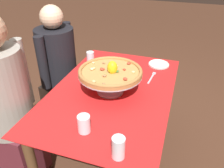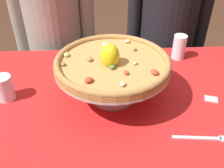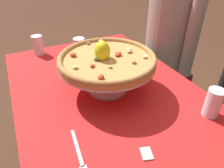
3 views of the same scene
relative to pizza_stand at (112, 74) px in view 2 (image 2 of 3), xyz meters
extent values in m
cylinder|color=brown|center=(-0.53, 0.32, -0.48)|extent=(0.06, 0.06, 0.68)
cylinder|color=brown|center=(0.58, 0.32, -0.48)|extent=(0.06, 0.06, 0.68)
cube|color=brown|center=(0.03, -0.01, -0.12)|extent=(1.24, 0.78, 0.02)
cube|color=red|center=(0.03, -0.01, -0.11)|extent=(1.28, 0.82, 0.00)
cylinder|color=#B7B7C1|center=(0.00, 0.00, -0.10)|extent=(0.18, 0.18, 0.01)
cylinder|color=#B7B7C1|center=(0.00, 0.00, -0.03)|extent=(0.04, 0.04, 0.12)
cylinder|color=#B7B7C1|center=(0.00, 0.00, 0.03)|extent=(0.43, 0.43, 0.01)
cylinder|color=#BC8447|center=(0.00, 0.00, 0.05)|extent=(0.43, 0.43, 0.02)
torus|color=#A6743E|center=(0.00, 0.00, 0.06)|extent=(0.43, 0.43, 0.02)
ellipsoid|color=tan|center=(0.08, -0.02, 0.06)|extent=(0.02, 0.02, 0.01)
ellipsoid|color=#996B42|center=(-0.18, -0.02, 0.06)|extent=(0.02, 0.02, 0.01)
ellipsoid|color=beige|center=(-0.02, 0.12, 0.06)|extent=(0.03, 0.04, 0.02)
ellipsoid|color=#C63D28|center=(0.14, -0.09, 0.06)|extent=(0.04, 0.04, 0.02)
ellipsoid|color=beige|center=(0.01, 0.00, 0.06)|extent=(0.02, 0.02, 0.01)
ellipsoid|color=beige|center=(0.07, 0.15, 0.06)|extent=(0.03, 0.03, 0.01)
ellipsoid|color=beige|center=(0.02, -0.15, 0.06)|extent=(0.03, 0.03, 0.01)
ellipsoid|color=tan|center=(-0.01, 0.12, 0.06)|extent=(0.03, 0.03, 0.01)
ellipsoid|color=#996B42|center=(-0.08, 0.01, 0.06)|extent=(0.03, 0.03, 0.01)
ellipsoid|color=#4C7533|center=(0.00, -0.05, 0.06)|extent=(0.03, 0.03, 0.02)
ellipsoid|color=#996B42|center=(0.09, 0.08, 0.06)|extent=(0.02, 0.02, 0.01)
ellipsoid|color=tan|center=(-0.17, 0.05, 0.06)|extent=(0.02, 0.03, 0.01)
ellipsoid|color=#C63D28|center=(-0.08, -0.13, 0.06)|extent=(0.04, 0.04, 0.02)
ellipsoid|color=#C63D28|center=(0.04, -0.08, 0.06)|extent=(0.02, 0.02, 0.01)
ellipsoid|color=#C63D28|center=(0.00, 0.05, 0.06)|extent=(0.03, 0.03, 0.01)
ellipsoid|color=#C63D28|center=(0.00, 0.06, 0.06)|extent=(0.04, 0.04, 0.02)
ellipsoid|color=yellow|center=(-0.01, -0.02, 0.09)|extent=(0.09, 0.09, 0.09)
cylinder|color=white|center=(-0.42, 0.01, -0.06)|extent=(0.07, 0.07, 0.10)
cylinder|color=silver|center=(-0.42, 0.01, -0.07)|extent=(0.06, 0.06, 0.07)
cylinder|color=white|center=(0.34, 0.30, -0.05)|extent=(0.06, 0.06, 0.12)
cylinder|color=silver|center=(0.34, 0.30, -0.07)|extent=(0.06, 0.06, 0.06)
cube|color=#B7B7C1|center=(0.27, -0.24, -0.10)|extent=(0.16, 0.03, 0.01)
cube|color=beige|center=(0.39, -0.04, -0.10)|extent=(0.06, 0.05, 0.00)
cube|color=maroon|center=(-0.32, 0.63, -0.58)|extent=(0.29, 0.33, 0.48)
cylinder|color=gray|center=(-0.32, 0.63, -0.05)|extent=(0.34, 0.34, 0.59)
cylinder|color=gray|center=(-0.52, 0.64, 0.00)|extent=(0.08, 0.08, 0.50)
cylinder|color=gray|center=(-0.12, 0.62, 0.00)|extent=(0.08, 0.08, 0.50)
cube|color=gray|center=(0.37, 0.64, -0.60)|extent=(0.29, 0.33, 0.44)
cylinder|color=black|center=(0.37, 0.64, -0.10)|extent=(0.35, 0.35, 0.55)
cylinder|color=black|center=(0.16, 0.65, -0.06)|extent=(0.08, 0.08, 0.46)
cylinder|color=black|center=(0.58, 0.63, -0.06)|extent=(0.08, 0.08, 0.46)
camera|label=1|loc=(-1.26, -0.43, 0.76)|focal=36.33mm
camera|label=2|loc=(-0.04, -0.79, 0.53)|focal=39.90mm
camera|label=3|loc=(0.73, -0.33, 0.47)|focal=33.03mm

